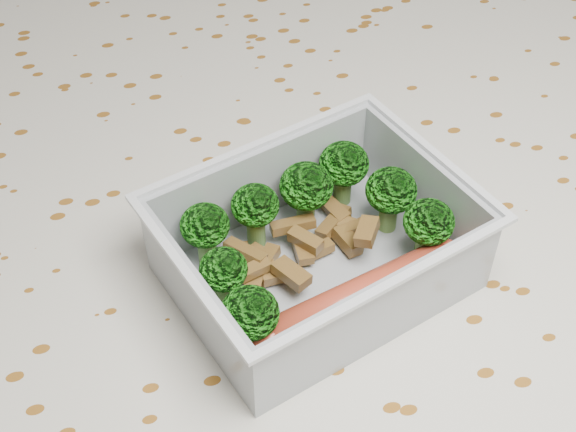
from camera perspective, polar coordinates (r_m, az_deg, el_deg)
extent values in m
cube|color=brown|center=(0.52, 0.92, -4.07)|extent=(1.40, 0.90, 0.04)
cube|color=beige|center=(0.50, 0.95, -2.36)|extent=(1.46, 0.96, 0.01)
cube|color=#B4BBC3|center=(0.48, 2.02, -4.18)|extent=(0.19, 0.17, 0.00)
cube|color=#B4BBC3|center=(0.49, -1.83, 2.38)|extent=(0.15, 0.05, 0.05)
cube|color=#B4BBC3|center=(0.43, 6.67, -6.80)|extent=(0.15, 0.05, 0.05)
cube|color=#B4BBC3|center=(0.50, 9.59, 1.80)|extent=(0.04, 0.11, 0.05)
cube|color=#B4BBC3|center=(0.43, -6.50, -6.09)|extent=(0.04, 0.11, 0.05)
cube|color=silver|center=(0.48, -2.18, 5.11)|extent=(0.16, 0.06, 0.00)
cube|color=silver|center=(0.41, 7.37, -4.79)|extent=(0.16, 0.06, 0.00)
cube|color=silver|center=(0.48, 10.38, 4.40)|extent=(0.04, 0.12, 0.00)
cube|color=silver|center=(0.41, -7.34, -3.92)|extent=(0.04, 0.12, 0.00)
cylinder|color=#608C3F|center=(0.48, -5.75, -2.43)|extent=(0.01, 0.01, 0.02)
ellipsoid|color=#248917|center=(0.46, -5.94, -0.66)|extent=(0.03, 0.03, 0.02)
cylinder|color=#608C3F|center=(0.49, -2.28, -1.01)|extent=(0.01, 0.01, 0.02)
ellipsoid|color=#248917|center=(0.47, -2.36, 0.77)|extent=(0.03, 0.03, 0.02)
cylinder|color=#608C3F|center=(0.50, 1.27, 0.36)|extent=(0.01, 0.01, 0.02)
ellipsoid|color=#248917|center=(0.49, 1.31, 2.14)|extent=(0.03, 0.03, 0.03)
cylinder|color=#608C3F|center=(0.52, 3.88, 1.96)|extent=(0.01, 0.01, 0.02)
ellipsoid|color=#248917|center=(0.50, 4.00, 3.73)|extent=(0.03, 0.03, 0.03)
cylinder|color=#608C3F|center=(0.45, -4.46, -5.55)|extent=(0.01, 0.01, 0.02)
ellipsoid|color=#248917|center=(0.44, -4.62, -3.80)|extent=(0.03, 0.03, 0.02)
cylinder|color=#608C3F|center=(0.50, 7.12, 0.05)|extent=(0.01, 0.01, 0.02)
ellipsoid|color=#248917|center=(0.49, 7.35, 1.82)|extent=(0.03, 0.03, 0.03)
cylinder|color=#608C3F|center=(0.44, -2.63, -8.61)|extent=(0.01, 0.01, 0.02)
ellipsoid|color=#248917|center=(0.42, -2.73, -6.90)|extent=(0.03, 0.03, 0.03)
cylinder|color=#608C3F|center=(0.49, 9.67, -2.17)|extent=(0.01, 0.01, 0.02)
ellipsoid|color=#248917|center=(0.47, 9.98, -0.41)|extent=(0.03, 0.03, 0.03)
cube|color=olive|center=(0.50, 4.54, -1.02)|extent=(0.02, 0.01, 0.01)
cube|color=olive|center=(0.48, -1.57, -3.20)|extent=(0.02, 0.02, 0.01)
cube|color=olive|center=(0.47, -3.08, -2.66)|extent=(0.03, 0.03, 0.01)
cube|color=olive|center=(0.46, 0.24, -4.12)|extent=(0.02, 0.03, 0.01)
cube|color=olive|center=(0.48, 1.96, -2.53)|extent=(0.02, 0.01, 0.01)
cube|color=olive|center=(0.47, -0.63, -4.20)|extent=(0.02, 0.01, 0.01)
cube|color=olive|center=(0.46, -2.60, -5.37)|extent=(0.02, 0.02, 0.01)
cube|color=olive|center=(0.49, 4.28, -1.79)|extent=(0.02, 0.02, 0.01)
cube|color=olive|center=(0.49, 0.35, -0.64)|extent=(0.03, 0.01, 0.01)
cube|color=olive|center=(0.48, 0.99, -2.17)|extent=(0.01, 0.03, 0.01)
cube|color=olive|center=(0.48, -1.67, -3.40)|extent=(0.01, 0.02, 0.01)
cube|color=olive|center=(0.46, -2.43, -3.81)|extent=(0.02, 0.01, 0.01)
cube|color=olive|center=(0.48, 1.25, -1.74)|extent=(0.02, 0.02, 0.01)
cube|color=olive|center=(0.48, -2.70, -3.17)|extent=(0.02, 0.02, 0.01)
cube|color=olive|center=(0.51, 3.21, 0.56)|extent=(0.02, 0.03, 0.01)
cube|color=olive|center=(0.50, 4.71, -0.81)|extent=(0.02, 0.02, 0.01)
cube|color=olive|center=(0.50, 3.26, -0.43)|extent=(0.03, 0.03, 0.01)
cube|color=olive|center=(0.47, 5.63, -1.11)|extent=(0.02, 0.02, 0.01)
cube|color=olive|center=(0.48, -1.94, -3.41)|extent=(0.02, 0.03, 0.01)
cube|color=olive|center=(0.48, -3.56, -2.97)|extent=(0.02, 0.02, 0.01)
cylinder|color=#AD3A24|center=(0.45, 5.16, -5.74)|extent=(0.12, 0.05, 0.02)
sphere|color=#AD3A24|center=(0.48, 11.00, -2.87)|extent=(0.02, 0.02, 0.02)
sphere|color=#AD3A24|center=(0.43, -1.37, -8.84)|extent=(0.02, 0.02, 0.02)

